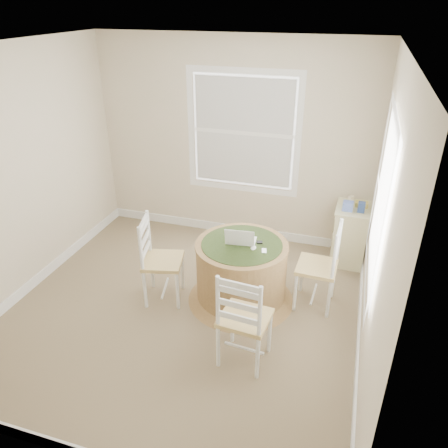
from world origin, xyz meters
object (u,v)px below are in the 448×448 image
(laptop, at_px, (241,240))
(chair_near, at_px, (245,317))
(chair_right, at_px, (317,266))
(chair_left, at_px, (163,261))
(corner_chest, at_px, (350,234))
(round_table, at_px, (241,270))

(laptop, bearing_deg, chair_near, 101.65)
(chair_right, bearing_deg, chair_left, -74.34)
(chair_right, relative_size, corner_chest, 1.30)
(round_table, xyz_separation_m, laptop, (-0.02, 0.03, 0.34))
(corner_chest, bearing_deg, round_table, -131.12)
(chair_near, height_order, corner_chest, chair_near)
(chair_right, xyz_separation_m, laptop, (-0.79, -0.12, 0.25))
(round_table, xyz_separation_m, chair_left, (-0.80, -0.22, 0.09))
(laptop, bearing_deg, corner_chest, -139.61)
(chair_near, xyz_separation_m, corner_chest, (0.80, 2.03, -0.11))
(chair_near, distance_m, chair_right, 1.13)
(chair_right, height_order, laptop, chair_right)
(round_table, xyz_separation_m, corner_chest, (1.07, 1.18, -0.01))
(round_table, relative_size, laptop, 3.51)
(chair_near, relative_size, chair_right, 1.00)
(round_table, height_order, chair_near, chair_near)
(chair_left, distance_m, corner_chest, 2.34)
(chair_near, xyz_separation_m, laptop, (-0.28, 0.89, 0.25))
(corner_chest, bearing_deg, chair_near, -110.46)
(chair_near, bearing_deg, corner_chest, -106.41)
(corner_chest, bearing_deg, chair_left, -142.14)
(laptop, bearing_deg, round_table, 116.52)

